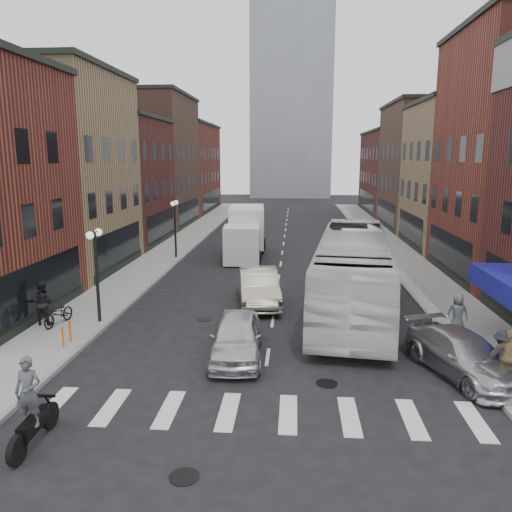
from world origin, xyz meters
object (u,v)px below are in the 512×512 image
(streetlamp_far, at_px, (175,218))
(sedan_left_far, at_px, (259,287))
(bike_rack, at_px, (66,334))
(motorcycle_rider, at_px, (31,405))
(streetlamp_near, at_px, (96,258))
(ped_left_solo, at_px, (42,303))
(ped_right_b, at_px, (509,357))
(ped_right_c, at_px, (458,314))
(sedan_left_near, at_px, (236,337))
(curb_car, at_px, (463,355))
(ped_right_a, at_px, (502,356))
(transit_bus, at_px, (353,272))
(box_truck, at_px, (245,233))
(parked_bicycle, at_px, (59,314))

(streetlamp_far, bearing_deg, sedan_left_far, -57.62)
(bike_rack, relative_size, motorcycle_rider, 0.34)
(streetlamp_near, bearing_deg, bike_rack, -94.24)
(streetlamp_far, distance_m, ped_left_solo, 14.83)
(streetlamp_far, relative_size, motorcycle_rider, 1.74)
(ped_right_b, bearing_deg, ped_right_c, -62.92)
(ped_right_b, bearing_deg, bike_rack, 17.03)
(streetlamp_near, height_order, ped_left_solo, streetlamp_near)
(motorcycle_rider, bearing_deg, ped_right_c, 31.34)
(streetlamp_near, relative_size, motorcycle_rider, 1.74)
(sedan_left_near, relative_size, curb_car, 0.94)
(ped_right_a, bearing_deg, ped_right_b, 121.58)
(sedan_left_far, distance_m, ped_right_b, 11.91)
(transit_bus, bearing_deg, curb_car, -60.22)
(box_truck, relative_size, motorcycle_rider, 3.44)
(parked_bicycle, bearing_deg, transit_bus, 25.95)
(streetlamp_far, distance_m, ped_right_c, 20.74)
(ped_right_c, bearing_deg, motorcycle_rider, 43.37)
(streetlamp_far, bearing_deg, motorcycle_rider, -85.28)
(transit_bus, bearing_deg, box_truck, 123.32)
(transit_bus, relative_size, sedan_left_far, 2.59)
(sedan_left_near, bearing_deg, streetlamp_far, 106.71)
(sedan_left_near, xyz_separation_m, curb_car, (7.61, -0.91, -0.07))
(streetlamp_far, relative_size, ped_right_b, 2.32)
(motorcycle_rider, distance_m, ped_right_a, 13.61)
(box_truck, xyz_separation_m, curb_car, (9.11, -19.46, -1.02))
(parked_bicycle, relative_size, ped_right_b, 1.03)
(transit_bus, bearing_deg, streetlamp_near, -158.62)
(bike_rack, relative_size, curb_car, 0.17)
(curb_car, bearing_deg, bike_rack, 155.58)
(motorcycle_rider, height_order, sedan_left_far, motorcycle_rider)
(sedan_left_far, xyz_separation_m, ped_right_b, (8.34, -8.50, 0.18))
(curb_car, bearing_deg, ped_left_solo, 148.77)
(bike_rack, height_order, sedan_left_near, sedan_left_near)
(streetlamp_far, height_order, ped_right_c, streetlamp_far)
(streetlamp_far, distance_m, motorcycle_rider, 23.24)
(sedan_left_far, distance_m, curb_car, 10.53)
(curb_car, bearing_deg, ped_right_b, -60.15)
(ped_left_solo, bearing_deg, curb_car, 171.66)
(box_truck, relative_size, ped_right_c, 4.90)
(streetlamp_far, height_order, parked_bicycle, streetlamp_far)
(bike_rack, xyz_separation_m, ped_right_c, (15.00, 2.30, 0.43))
(box_truck, bearing_deg, ped_right_b, -67.71)
(transit_bus, height_order, ped_right_c, transit_bus)
(ped_left_solo, bearing_deg, bike_rack, 136.74)
(sedan_left_near, relative_size, ped_left_solo, 2.42)
(box_truck, relative_size, parked_bicycle, 4.49)
(parked_bicycle, relative_size, ped_right_c, 1.09)
(curb_car, xyz_separation_m, ped_right_b, (1.05, -0.91, 0.33))
(curb_car, bearing_deg, box_truck, 95.94)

